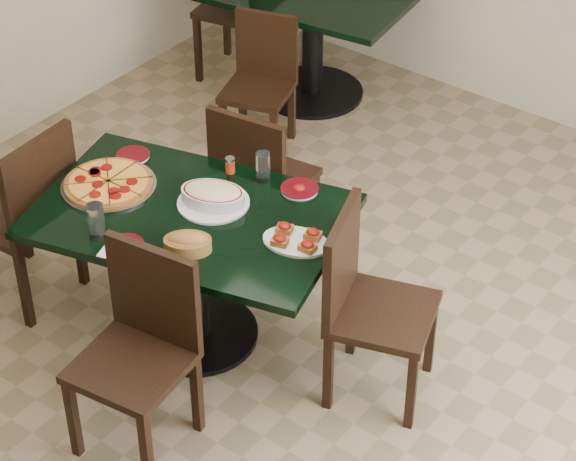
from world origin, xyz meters
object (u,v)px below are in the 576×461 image
Objects in this scene: chair_near at (142,340)px; pepperoni_pizza at (109,183)px; chair_right at (365,297)px; back_table at (313,21)px; back_chair_near at (262,76)px; bruschetta_platter at (296,239)px; bread_basket at (188,243)px; chair_left at (28,208)px; lasagna_casserole at (213,196)px; chair_far at (258,176)px; main_table at (192,244)px.

pepperoni_pizza is at bearing 134.72° from chair_near.
chair_right is at bearing 13.01° from pepperoni_pizza.
chair_right reaches higher than back_table.
back_chair_near is 2.04m from bruschetta_platter.
back_table is at bearing 102.46° from pepperoni_pizza.
chair_left is at bearing 145.96° from bread_basket.
chair_right is 2.70× the size of lasagna_casserole.
bread_basket reaches higher than back_table.
pepperoni_pizza is at bearing 61.30° from chair_far.
back_table is 2.35m from lasagna_casserole.
chair_right is at bearing 102.06° from chair_left.
pepperoni_pizza is at bearing -179.37° from lasagna_casserole.
chair_near is 3.73× the size of bread_basket.
back_chair_near is 3.23× the size of bread_basket.
bread_basket is at bearing -78.52° from back_chair_near.
back_chair_near is at bearing 31.89° from chair_right.
chair_left reaches higher than chair_far.
lasagna_casserole and bread_basket have the same top height.
chair_near is 1.11m from chair_left.
chair_right is 1.15× the size of back_chair_near.
back_chair_near is at bearing 100.02° from lasagna_casserole.
chair_left is (-1.06, 0.33, 0.02)m from chair_near.
chair_left is 1.20× the size of back_chair_near.
chair_left is at bearing 179.59° from bruschetta_platter.
chair_far reaches higher than bruschetta_platter.
pepperoni_pizza is 1.29× the size of bruschetta_platter.
chair_right reaches higher than lasagna_casserole.
back_chair_near is (-0.70, 0.91, -0.06)m from chair_far.
back_chair_near reaches higher than back_table.
main_table is 0.85m from chair_right.
back_table is 2.37m from pepperoni_pizza.
bruschetta_platter is (1.46, -2.12, 0.25)m from back_table.
lasagna_casserole is (0.87, 0.37, 0.24)m from chair_left.
pepperoni_pizza is (0.40, 0.18, 0.22)m from chair_left.
chair_right is 1.72m from chair_left.
back_table is at bearing 98.05° from main_table.
chair_left is 1.41m from bruschetta_platter.
bread_basket reaches higher than back_chair_near.
chair_near is 2.12× the size of pepperoni_pizza.
pepperoni_pizza is (0.51, -2.30, 0.24)m from back_table.
lasagna_casserole is at bearing 78.51° from chair_right.
bread_basket reaches higher than main_table.
chair_far is at bearing 140.13° from chair_left.
chair_near reaches higher than bruschetta_platter.
bruschetta_platter is (0.95, 0.19, 0.01)m from pepperoni_pizza.
main_table is at bearing 103.67° from chair_near.
bread_basket is at bearing 88.63° from chair_left.
chair_far is at bearing -70.81° from back_table.
bruschetta_platter is (0.48, -0.01, -0.02)m from lasagna_casserole.
main_table and back_table have the same top height.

